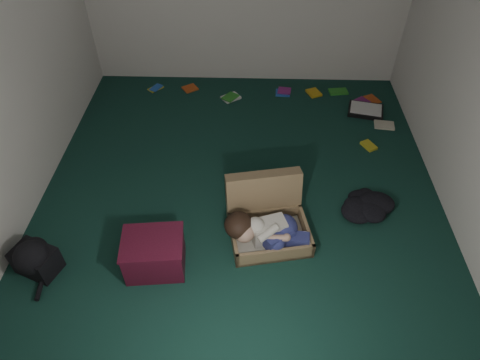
{
  "coord_description": "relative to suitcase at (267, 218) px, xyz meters",
  "views": [
    {
      "loc": [
        0.09,
        -3.01,
        3.12
      ],
      "look_at": [
        0.0,
        -0.15,
        0.35
      ],
      "focal_mm": 32.0,
      "sensor_mm": 36.0,
      "label": 1
    }
  ],
  "objects": [
    {
      "name": "floor",
      "position": [
        -0.26,
        0.44,
        -0.15
      ],
      "size": [
        4.5,
        4.5,
        0.0
      ],
      "primitive_type": "plane",
      "color": "#12352C",
      "rests_on": "ground"
    },
    {
      "name": "suitcase",
      "position": [
        0.0,
        0.0,
        0.0
      ],
      "size": [
        0.81,
        0.8,
        0.51
      ],
      "rotation": [
        0.0,
        0.0,
        0.19
      ],
      "color": "#8F734E",
      "rests_on": "floor"
    },
    {
      "name": "person",
      "position": [
        -0.01,
        -0.18,
        0.04
      ],
      "size": [
        0.78,
        0.38,
        0.32
      ],
      "rotation": [
        0.0,
        0.0,
        0.19
      ],
      "color": "beige",
      "rests_on": "suitcase"
    },
    {
      "name": "maroon_bin",
      "position": [
        -0.96,
        -0.45,
        0.02
      ],
      "size": [
        0.54,
        0.45,
        0.35
      ],
      "rotation": [
        0.0,
        0.0,
        0.1
      ],
      "color": "#490E21",
      "rests_on": "floor"
    },
    {
      "name": "backpack",
      "position": [
        -1.96,
        -0.51,
        -0.02
      ],
      "size": [
        0.54,
        0.49,
        0.26
      ],
      "primitive_type": null,
      "rotation": [
        0.0,
        0.0,
        -0.38
      ],
      "color": "black",
      "rests_on": "floor"
    },
    {
      "name": "clothing_pile",
      "position": [
        0.99,
        0.3,
        -0.08
      ],
      "size": [
        0.54,
        0.5,
        0.14
      ],
      "primitive_type": null,
      "rotation": [
        0.0,
        0.0,
        -0.41
      ],
      "color": "black",
      "rests_on": "floor"
    },
    {
      "name": "paper_tray",
      "position": [
        1.27,
        1.92,
        -0.13
      ],
      "size": [
        0.48,
        0.4,
        0.06
      ],
      "rotation": [
        0.0,
        0.0,
        -0.23
      ],
      "color": "black",
      "rests_on": "floor"
    },
    {
      "name": "book_scatter",
      "position": [
        0.43,
        2.12,
        -0.14
      ],
      "size": [
        3.09,
        1.38,
        0.02
      ],
      "color": "gold",
      "rests_on": "floor"
    }
  ]
}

